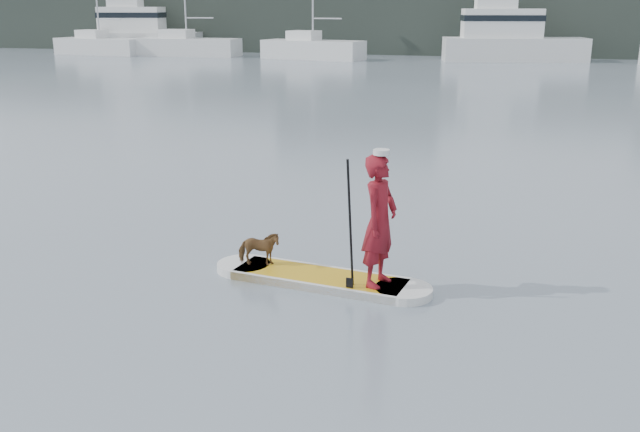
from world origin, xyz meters
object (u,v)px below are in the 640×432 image
(sailboat_b, at_px, (186,45))
(motor_yacht_a, at_px, (509,37))
(sailboat_c, at_px, (312,48))
(dog, at_px, (259,249))
(sailboat_a, at_px, (100,45))
(paddler, at_px, (380,221))
(motor_yacht_b, at_px, (139,32))
(paddleboard, at_px, (320,279))

(sailboat_b, xyz_separation_m, motor_yacht_a, (24.55, 1.36, 0.82))
(sailboat_c, height_order, motor_yacht_a, sailboat_c)
(dog, xyz_separation_m, sailboat_c, (-11.83, 42.53, 0.43))
(sailboat_a, xyz_separation_m, motor_yacht_a, (32.06, 1.77, 0.91))
(paddler, relative_size, dog, 2.94)
(paddler, xyz_separation_m, sailboat_a, (-31.75, 43.00, -0.26))
(sailboat_a, bearing_deg, motor_yacht_a, 10.10)
(sailboat_c, bearing_deg, motor_yacht_a, 19.14)
(dog, relative_size, sailboat_b, 0.05)
(paddler, bearing_deg, sailboat_c, 31.07)
(sailboat_a, distance_m, motor_yacht_b, 3.55)
(dog, xyz_separation_m, motor_yacht_b, (-27.84, 45.50, 1.34))
(paddleboard, relative_size, sailboat_a, 0.30)
(paddler, height_order, sailboat_b, sailboat_b)
(sailboat_c, xyz_separation_m, motor_yacht_a, (14.00, 2.00, 0.87))
(motor_yacht_a, bearing_deg, motor_yacht_b, 166.56)
(paddler, xyz_separation_m, motor_yacht_b, (-29.69, 45.73, 0.69))
(paddler, height_order, sailboat_c, sailboat_c)
(sailboat_a, distance_m, sailboat_b, 7.52)
(paddleboard, height_order, dog, dog)
(paddleboard, xyz_separation_m, motor_yacht_a, (1.19, 44.66, 1.62))
(paddleboard, relative_size, sailboat_b, 0.27)
(sailboat_c, bearing_deg, paddleboard, -62.29)
(sailboat_a, xyz_separation_m, sailboat_c, (18.06, -0.24, 0.04))
(sailboat_b, relative_size, motor_yacht_b, 1.27)
(dog, distance_m, motor_yacht_a, 44.61)
(paddleboard, xyz_separation_m, sailboat_a, (-30.87, 42.89, 0.71))
(sailboat_c, relative_size, motor_yacht_b, 1.12)
(paddleboard, bearing_deg, dog, -180.00)
(sailboat_a, distance_m, sailboat_c, 18.06)
(sailboat_c, xyz_separation_m, motor_yacht_b, (-16.01, 2.96, 0.92))
(paddleboard, relative_size, paddler, 1.80)
(paddleboard, distance_m, sailboat_a, 52.85)
(motor_yacht_a, bearing_deg, sailboat_b, 171.55)
(paddler, distance_m, sailboat_b, 49.72)
(paddleboard, bearing_deg, motor_yacht_b, 129.31)
(paddler, xyz_separation_m, sailboat_c, (-13.68, 42.76, -0.22))
(paddler, relative_size, sailboat_a, 0.17)
(dog, height_order, motor_yacht_b, motor_yacht_b)
(sailboat_a, bearing_deg, motor_yacht_b, 59.92)
(dog, bearing_deg, sailboat_a, 20.12)
(motor_yacht_b, bearing_deg, motor_yacht_a, -13.42)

